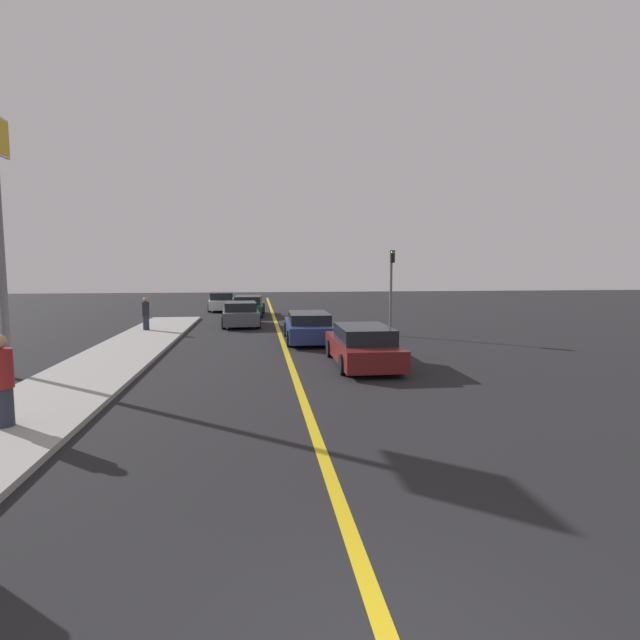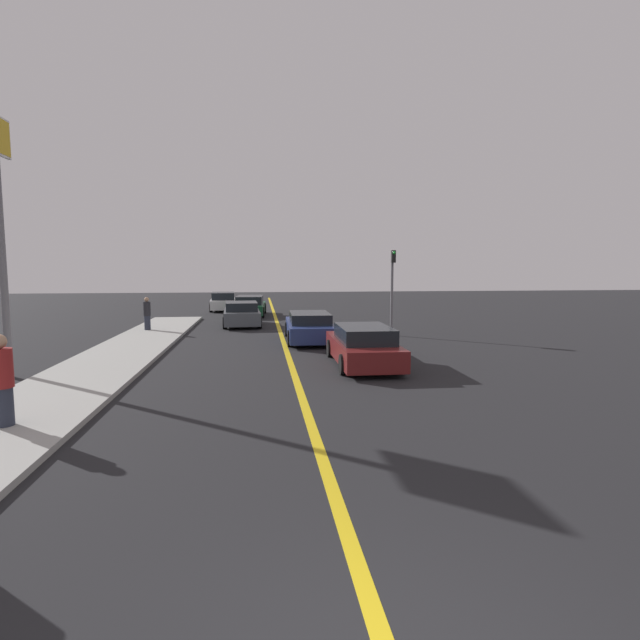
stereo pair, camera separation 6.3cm
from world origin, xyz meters
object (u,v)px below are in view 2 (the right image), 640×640
at_px(car_parked_left_lot, 250,306).
at_px(car_oncoming_far, 223,302).
at_px(car_near_right_lane, 363,346).
at_px(traffic_light, 392,283).
at_px(car_ahead_center, 309,327).
at_px(car_far_distant, 242,314).
at_px(pedestrian_by_sign, 147,314).
at_px(pedestrian_far_standing, 1,381).

distance_m(car_parked_left_lot, car_oncoming_far, 4.52).
relative_size(car_near_right_lane, traffic_light, 1.23).
relative_size(car_near_right_lane, car_oncoming_far, 1.17).
distance_m(car_ahead_center, traffic_light, 4.43).
bearing_deg(car_ahead_center, car_oncoming_far, 107.76).
height_order(car_far_distant, car_oncoming_far, car_oncoming_far).
xyz_separation_m(car_ahead_center, car_oncoming_far, (-4.64, 15.56, 0.03)).
height_order(car_near_right_lane, pedestrian_by_sign, pedestrian_by_sign).
relative_size(car_ahead_center, traffic_light, 1.25).
bearing_deg(car_ahead_center, car_far_distant, 118.45).
xyz_separation_m(car_near_right_lane, traffic_light, (2.71, 6.56, 1.77)).
height_order(car_parked_left_lot, car_oncoming_far, car_oncoming_far).
bearing_deg(car_far_distant, pedestrian_far_standing, -105.93).
height_order(car_oncoming_far, pedestrian_far_standing, pedestrian_far_standing).
distance_m(car_ahead_center, car_far_distant, 6.57).
bearing_deg(traffic_light, pedestrian_by_sign, 167.32).
distance_m(car_far_distant, traffic_light, 8.50).
bearing_deg(car_far_distant, car_oncoming_far, 96.57).
height_order(car_ahead_center, car_far_distant, car_far_distant).
xyz_separation_m(car_parked_left_lot, traffic_light, (6.56, -10.31, 1.75)).
relative_size(car_oncoming_far, traffic_light, 1.05).
bearing_deg(car_far_distant, car_parked_left_lot, 83.71).
bearing_deg(pedestrian_by_sign, car_ahead_center, -26.68).
bearing_deg(traffic_light, car_near_right_lane, -112.45).
bearing_deg(car_oncoming_far, car_ahead_center, -76.55).
bearing_deg(car_near_right_lane, car_far_distant, 111.24).
bearing_deg(car_ahead_center, car_parked_left_lot, 104.29).
xyz_separation_m(car_near_right_lane, pedestrian_by_sign, (-8.57, 9.09, 0.30)).
bearing_deg(car_parked_left_lot, traffic_light, -54.63).
bearing_deg(pedestrian_far_standing, car_near_right_lane, 34.71).
relative_size(car_oncoming_far, pedestrian_by_sign, 2.58).
bearing_deg(pedestrian_far_standing, pedestrian_by_sign, 92.01).
height_order(car_far_distant, car_parked_left_lot, car_parked_left_lot).
xyz_separation_m(car_ahead_center, pedestrian_far_standing, (-6.88, -10.96, 0.38)).
height_order(car_ahead_center, pedestrian_far_standing, pedestrian_far_standing).
relative_size(car_near_right_lane, pedestrian_far_standing, 2.72).
bearing_deg(car_oncoming_far, car_far_distant, -83.65).
height_order(car_parked_left_lot, traffic_light, traffic_light).
height_order(car_oncoming_far, traffic_light, traffic_light).
distance_m(car_far_distant, car_parked_left_lot, 5.66).
bearing_deg(car_oncoming_far, pedestrian_far_standing, -97.99).
distance_m(car_near_right_lane, pedestrian_by_sign, 12.50).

